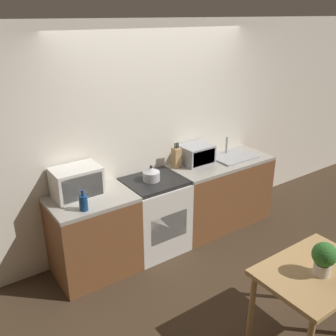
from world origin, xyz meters
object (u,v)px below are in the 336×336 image
object	(u,v)px
dining_table	(315,280)
bottle	(83,202)
microwave	(77,182)
stove_range	(154,215)
toaster_oven	(196,154)
kettle	(151,174)

from	to	relation	value
dining_table	bottle	bearing A→B (deg)	126.26
microwave	dining_table	size ratio (longest dim) A/B	0.51
stove_range	toaster_oven	size ratio (longest dim) A/B	2.34
kettle	dining_table	world-z (taller)	kettle
bottle	microwave	bearing A→B (deg)	77.57
bottle	toaster_oven	size ratio (longest dim) A/B	0.55
toaster_oven	dining_table	size ratio (longest dim) A/B	0.41
bottle	toaster_oven	distance (m)	1.68
kettle	bottle	size ratio (longest dim) A/B	0.91
toaster_oven	stove_range	bearing A→B (deg)	-169.72
kettle	microwave	world-z (taller)	microwave
microwave	bottle	distance (m)	0.34
stove_range	dining_table	size ratio (longest dim) A/B	0.95
kettle	stove_range	bearing A→B (deg)	-17.32
microwave	kettle	bearing A→B (deg)	-7.69
kettle	dining_table	distance (m)	1.98
microwave	dining_table	world-z (taller)	microwave
stove_range	microwave	size ratio (longest dim) A/B	1.88
kettle	bottle	bearing A→B (deg)	-167.01
dining_table	stove_range	bearing A→B (deg)	99.76
microwave	toaster_oven	distance (m)	1.58
kettle	toaster_oven	size ratio (longest dim) A/B	0.51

